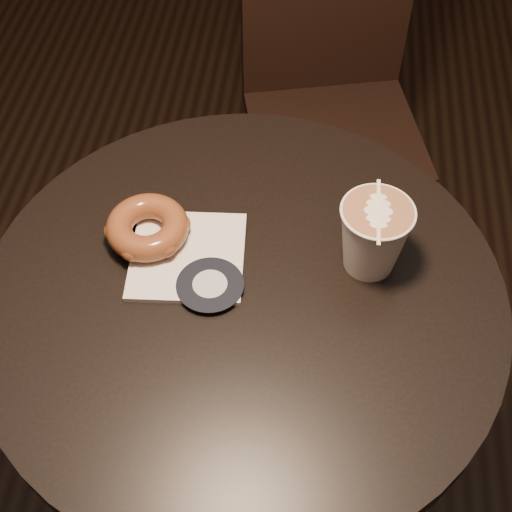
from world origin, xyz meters
name	(u,v)px	position (x,y,z in m)	size (l,w,h in m)	color
cafe_table	(244,364)	(0.00, 0.00, 0.55)	(0.70, 0.70, 0.75)	black
chair	(330,74)	(0.10, 0.76, 0.52)	(0.45, 0.45, 0.94)	black
pastry_bag	(188,256)	(-0.08, 0.04, 0.75)	(0.15, 0.15, 0.01)	silver
doughnut	(147,227)	(-0.14, 0.07, 0.78)	(0.11, 0.11, 0.04)	#5F2E18
latte_cup	(373,238)	(0.16, 0.06, 0.80)	(0.10, 0.10, 0.11)	white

